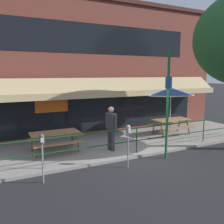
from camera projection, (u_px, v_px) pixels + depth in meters
ground_plane at (141, 158)px, 9.13m from camera, size 120.00×120.00×0.00m
patio_deck at (115, 143)px, 10.88m from camera, size 15.00×4.00×0.10m
restaurant_building at (95, 68)px, 12.34m from camera, size 15.00×1.60×6.72m
patio_railing at (137, 135)px, 9.27m from camera, size 13.84×0.04×0.97m
picnic_table_left at (55, 136)px, 9.44m from camera, size 1.80×1.42×0.76m
picnic_table_centre at (171, 122)px, 12.12m from camera, size 1.80×1.42×0.76m
patio_umbrella_centre at (171, 92)px, 11.99m from camera, size 2.14×2.14×2.38m
pedestrian_walking at (111, 126)px, 9.53m from camera, size 0.32×0.61×1.71m
parking_meter_near at (42, 143)px, 6.84m from camera, size 0.15×0.16×1.42m
parking_meter_far at (128, 133)px, 8.01m from camera, size 0.15×0.16×1.42m
street_sign_pole at (168, 105)px, 8.79m from camera, size 0.28×0.09×3.80m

